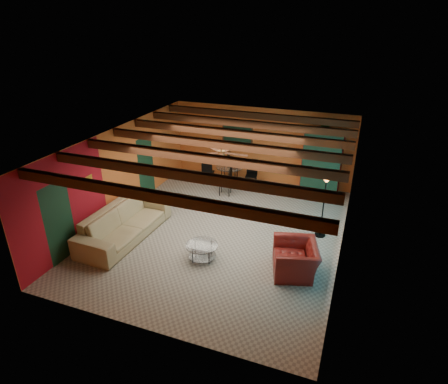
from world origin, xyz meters
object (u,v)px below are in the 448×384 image
at_px(armchair, 295,259).
at_px(vase, 230,157).
at_px(dining_table, 230,172).
at_px(armoire, 322,163).
at_px(floor_lamp, 323,206).
at_px(potted_plant, 326,125).
at_px(sofa, 125,223).
at_px(coffee_table, 202,252).

xyz_separation_m(armchair, vase, (-3.20, 4.27, 0.72)).
distance_m(dining_table, armoire, 3.19).
bearing_deg(vase, dining_table, 0.00).
bearing_deg(armchair, floor_lamp, 153.10).
relative_size(armoire, potted_plant, 4.41).
xyz_separation_m(floor_lamp, vase, (-3.54, 2.36, 0.18)).
bearing_deg(armchair, vase, -159.75).
xyz_separation_m(dining_table, floor_lamp, (3.54, -2.36, 0.41)).
height_order(sofa, potted_plant, potted_plant).
xyz_separation_m(armchair, potted_plant, (-0.10, 4.84, 2.00)).
bearing_deg(floor_lamp, potted_plant, 98.73).
distance_m(sofa, armchair, 4.68).
bearing_deg(coffee_table, floor_lamp, 39.75).
bearing_deg(dining_table, sofa, -108.96).
relative_size(armchair, armoire, 0.54).
bearing_deg(armoire, coffee_table, -104.84).
relative_size(sofa, armoire, 1.40).
distance_m(armoire, potted_plant, 1.31).
bearing_deg(armoire, potted_plant, 0.00).
height_order(coffee_table, vase, vase).
xyz_separation_m(coffee_table, vase, (-0.91, 4.55, 0.89)).
bearing_deg(coffee_table, sofa, 174.67).
relative_size(armoire, vase, 12.05).
bearing_deg(dining_table, armoire, 10.42).
relative_size(coffee_table, potted_plant, 1.69).
xyz_separation_m(dining_table, armoire, (3.09, 0.57, 0.56)).
xyz_separation_m(armoire, potted_plant, (0.00, 0.00, 1.31)).
bearing_deg(vase, armoire, 10.42).
bearing_deg(armchair, coffee_table, -99.51).
bearing_deg(dining_table, vase, 0.00).
height_order(sofa, armoire, armoire).
relative_size(dining_table, vase, 10.95).
bearing_deg(dining_table, coffee_table, -78.66).
distance_m(coffee_table, dining_table, 4.65).
bearing_deg(vase, armchair, -53.16).
relative_size(sofa, coffee_table, 3.67).
height_order(dining_table, armoire, armoire).
relative_size(coffee_table, dining_table, 0.42).
relative_size(sofa, potted_plant, 6.19).
bearing_deg(sofa, armchair, -87.35).
xyz_separation_m(coffee_table, dining_table, (-0.91, 4.55, 0.29)).
bearing_deg(vase, coffee_table, -78.66).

